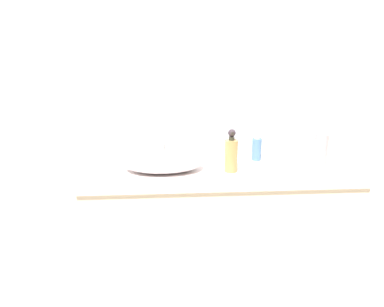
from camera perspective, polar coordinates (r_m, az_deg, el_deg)
The scene contains 9 objects.
bathroom_wall_rear at distance 2.23m, azimuth 6.34°, elevation 9.83°, with size 6.00×0.06×2.60m, color silver.
vanity_counter at distance 2.16m, azimuth 4.17°, elevation -13.67°, with size 1.47×0.55×0.92m.
wall_mirror_panel at distance 2.16m, azimuth 3.67°, elevation 15.60°, with size 1.31×0.01×1.20m, color #B2BCC6.
sink_basin at distance 1.90m, azimuth -4.59°, elevation -1.40°, with size 0.42×0.28×0.09m, color silver.
faucet at distance 2.03m, azimuth -4.60°, elevation 1.46°, with size 0.03×0.14×0.17m.
soap_dispenser at distance 1.87m, azimuth 6.20°, elevation -0.04°, with size 0.07×0.07×0.22m.
lotion_bottle at distance 2.10m, azimuth 10.15°, elevation 0.71°, with size 0.05×0.05×0.14m.
perfume_bottle at distance 2.12m, azimuth 19.65°, elevation 0.75°, with size 0.07×0.07×0.18m.
tissue_box at distance 2.03m, azimuth 15.08°, elevation 0.12°, with size 0.13×0.13×0.17m.
Camera 1 is at (-0.40, -1.45, 1.52)m, focal length 33.86 mm.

